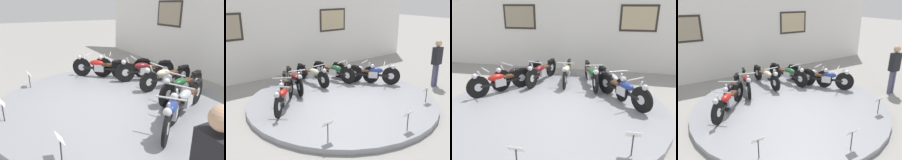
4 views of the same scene
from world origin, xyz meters
TOP-DOWN VIEW (x-y plane):
  - ground_plane at (0.00, 0.00)m, footprint 60.00×60.00m
  - display_platform at (0.00, 0.00)m, footprint 5.83×5.83m
  - back_wall at (0.00, 3.89)m, footprint 14.00×0.22m
  - motorcycle_red at (-1.78, 0.43)m, footprint 1.33×1.55m
  - motorcycle_black at (-1.48, 1.10)m, footprint 1.04×1.79m
  - motorcycle_maroon at (-0.83, 1.58)m, footprint 0.61×1.96m
  - motorcycle_cream at (0.00, 1.75)m, footprint 0.54×1.96m
  - motorcycle_green at (0.84, 1.58)m, footprint 0.67×1.93m
  - motorcycle_silver at (1.48, 1.10)m, footprint 0.86×1.83m
  - motorcycle_blue at (1.78, 0.43)m, footprint 1.33×1.57m
  - info_placard_front_left at (-1.82, -1.81)m, footprint 0.26×0.11m
  - info_placard_front_centre at (0.00, -2.57)m, footprint 0.26×0.11m
  - info_placard_front_right at (1.82, -1.81)m, footprint 0.26×0.11m
  - visitor_standing at (3.69, -0.86)m, footprint 0.36×0.23m

SIDE VIEW (x-z plane):
  - ground_plane at x=0.00m, z-range 0.00..0.00m
  - display_platform at x=0.00m, z-range 0.00..0.15m
  - info_placard_front_left at x=-1.82m, z-range 0.26..0.77m
  - info_placard_front_centre at x=0.00m, z-range 0.26..0.77m
  - info_placard_front_right at x=1.82m, z-range 0.26..0.77m
  - motorcycle_cream at x=0.00m, z-range 0.13..0.91m
  - motorcycle_silver at x=1.48m, z-range 0.13..0.92m
  - motorcycle_red at x=-1.78m, z-range 0.14..0.93m
  - motorcycle_green at x=0.84m, z-range 0.14..0.93m
  - motorcycle_maroon at x=-0.83m, z-range 0.14..0.93m
  - motorcycle_blue at x=1.78m, z-range 0.14..0.94m
  - motorcycle_black at x=-1.48m, z-range 0.14..0.95m
  - visitor_standing at x=3.69m, z-range 0.12..1.85m
  - back_wall at x=0.00m, z-range 0.00..3.91m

